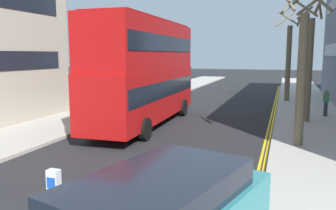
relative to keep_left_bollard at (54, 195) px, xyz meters
name	(u,v)px	position (x,y,z in m)	size (l,w,h in m)	color
sidewalk_right	(316,132)	(6.50, 11.79, -0.54)	(4.00, 80.00, 0.14)	#ADA89E
sidewalk_left	(85,117)	(-6.50, 11.79, -0.54)	(4.00, 80.00, 0.14)	#ADA89E
kerb_line_outer	(270,139)	(4.40, 9.79, -0.60)	(0.10, 56.00, 0.01)	yellow
kerb_line_inner	(266,139)	(4.24, 9.79, -0.60)	(0.10, 56.00, 0.01)	yellow
keep_left_bollard	(54,195)	(0.00, 0.00, 0.00)	(0.36, 0.28, 1.11)	silver
double_decker_bus_away	(145,69)	(-2.20, 10.99, 2.42)	(2.99, 10.86, 5.64)	#B20F0F
pedestrian_far	(326,102)	(7.34, 16.28, 0.38)	(0.34, 0.22, 1.62)	#2D2D38
street_tree_near	(302,71)	(5.56, 8.51, 2.58)	(1.93, 1.94, 6.31)	#6B6047
street_tree_mid	(308,67)	(6.13, 14.17, 2.53)	(1.67, 1.84, 6.68)	#6B6047
street_tree_far	(288,60)	(5.13, 23.25, 2.76)	(1.93, 2.06, 7.05)	#6B6047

